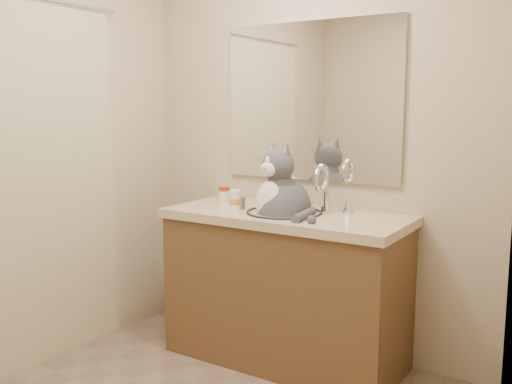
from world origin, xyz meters
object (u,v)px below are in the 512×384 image
Objects in this scene: cat at (283,207)px; pill_bottle_orange at (235,200)px; pill_bottle_redcap at (224,196)px; grey_canister at (241,203)px.

pill_bottle_orange is (-0.28, -0.05, 0.02)m from cat.
cat is 0.42m from pill_bottle_redcap.
pill_bottle_redcap is 0.99× the size of pill_bottle_orange.
cat is 0.25m from grey_canister.
pill_bottle_orange reaches higher than pill_bottle_redcap.
pill_bottle_redcap is 0.16m from pill_bottle_orange.
grey_canister is at bearing 30.84° from pill_bottle_orange.
cat reaches higher than pill_bottle_redcap.
pill_bottle_orange is 1.57× the size of grey_canister.
pill_bottle_redcap is at bearing -167.85° from cat.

